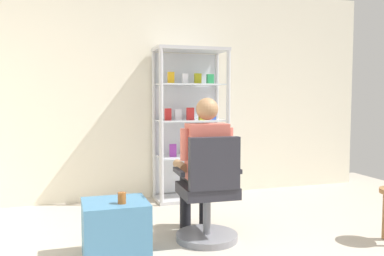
% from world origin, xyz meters
% --- Properties ---
extents(back_wall, '(6.00, 0.10, 2.70)m').
position_xyz_m(back_wall, '(0.00, 3.00, 1.35)').
color(back_wall, silver).
rests_on(back_wall, ground).
extents(display_cabinet_main, '(0.90, 0.45, 1.90)m').
position_xyz_m(display_cabinet_main, '(0.40, 2.76, 0.97)').
color(display_cabinet_main, '#B7B7BC').
rests_on(display_cabinet_main, ground).
extents(office_chair, '(0.57, 0.56, 0.96)m').
position_xyz_m(office_chair, '(0.09, 1.17, 0.39)').
color(office_chair, slate).
rests_on(office_chair, ground).
extents(seated_shopkeeper, '(0.50, 0.58, 1.29)m').
position_xyz_m(seated_shopkeeper, '(0.10, 1.33, 0.71)').
color(seated_shopkeeper, black).
rests_on(seated_shopkeeper, ground).
extents(storage_crate, '(0.51, 0.46, 0.46)m').
position_xyz_m(storage_crate, '(-0.75, 1.06, 0.23)').
color(storage_crate, teal).
rests_on(storage_crate, ground).
extents(tea_glass, '(0.06, 0.06, 0.09)m').
position_xyz_m(tea_glass, '(-0.70, 0.97, 0.51)').
color(tea_glass, brown).
rests_on(tea_glass, storage_crate).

